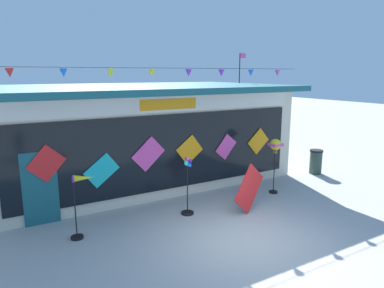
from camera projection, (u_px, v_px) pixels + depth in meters
The scene contains 7 objects.
ground_plane at pixel (246, 240), 8.48m from camera, with size 80.00×80.00×0.00m, color #ADAAA5.
kite_shop_building at pixel (135, 131), 13.45m from camera, with size 11.02×6.69×4.89m.
wind_spinner_far_left at pixel (81, 196), 8.44m from camera, with size 0.67×0.31×1.61m.
wind_spinner_left at pixel (188, 186), 9.88m from camera, with size 0.37×0.37×1.72m.
wind_spinner_center_left at pixel (275, 148), 11.54m from camera, with size 0.39×0.39×1.88m.
trash_bin at pixel (316, 162), 14.05m from camera, with size 0.52×0.52×0.98m.
display_kite_on_ground at pixel (249, 188), 10.19m from camera, with size 0.71×0.03×1.30m, color red.
Camera 1 is at (-5.07, -6.11, 4.01)m, focal length 32.45 mm.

